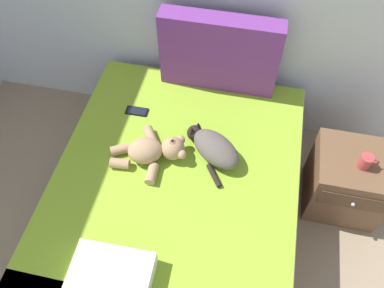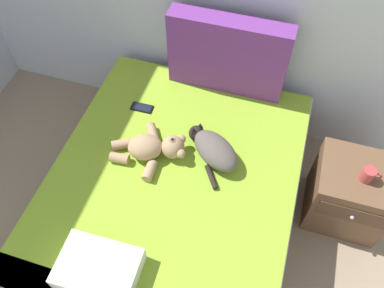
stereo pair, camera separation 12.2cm
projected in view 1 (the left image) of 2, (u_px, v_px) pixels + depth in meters
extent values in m
cube|color=brown|center=(176.00, 213.00, 2.60)|extent=(1.51, 1.95, 0.31)
cube|color=white|center=(174.00, 194.00, 2.39)|extent=(1.46, 1.89, 0.20)
cube|color=#8CB72D|center=(176.00, 176.00, 2.33)|extent=(1.45, 1.75, 0.02)
cube|color=#72338C|center=(219.00, 53.00, 2.56)|extent=(0.79, 0.14, 0.54)
ellipsoid|color=#59514C|center=(216.00, 149.00, 2.35)|extent=(0.39, 0.35, 0.15)
sphere|color=black|center=(195.00, 133.00, 2.45)|extent=(0.10, 0.10, 0.10)
cone|color=black|center=(192.00, 130.00, 2.39)|extent=(0.04, 0.04, 0.04)
cone|color=black|center=(198.00, 125.00, 2.41)|extent=(0.04, 0.04, 0.04)
cylinder|color=black|center=(214.00, 175.00, 2.31)|extent=(0.12, 0.15, 0.03)
ellipsoid|color=black|center=(210.00, 142.00, 2.45)|extent=(0.11, 0.10, 0.04)
ellipsoid|color=tan|center=(145.00, 151.00, 2.34)|extent=(0.25, 0.23, 0.14)
sphere|color=tan|center=(173.00, 148.00, 2.35)|extent=(0.14, 0.14, 0.14)
sphere|color=#8E6B49|center=(173.00, 144.00, 2.31)|extent=(0.06, 0.06, 0.06)
sphere|color=black|center=(172.00, 141.00, 2.29)|extent=(0.02, 0.02, 0.02)
sphere|color=tan|center=(180.00, 140.00, 2.38)|extent=(0.06, 0.06, 0.06)
sphere|color=tan|center=(182.00, 154.00, 2.32)|extent=(0.06, 0.06, 0.06)
cylinder|color=tan|center=(150.00, 136.00, 2.46)|extent=(0.12, 0.14, 0.06)
cylinder|color=tan|center=(120.00, 149.00, 2.40)|extent=(0.13, 0.11, 0.06)
cylinder|color=tan|center=(152.00, 174.00, 2.30)|extent=(0.07, 0.13, 0.06)
cylinder|color=tan|center=(120.00, 164.00, 2.34)|extent=(0.12, 0.07, 0.06)
cube|color=black|center=(137.00, 111.00, 2.62)|extent=(0.15, 0.07, 0.01)
cube|color=black|center=(137.00, 111.00, 2.61)|extent=(0.13, 0.06, 0.00)
cube|color=white|center=(111.00, 276.00, 1.92)|extent=(0.41, 0.29, 0.11)
cube|color=brown|center=(346.00, 181.00, 2.63)|extent=(0.48, 0.44, 0.50)
cube|color=brown|center=(353.00, 202.00, 2.41)|extent=(0.41, 0.01, 0.14)
sphere|color=#B2B2B7|center=(353.00, 205.00, 2.41)|extent=(0.02, 0.02, 0.02)
cylinder|color=#B23F3F|center=(365.00, 161.00, 2.37)|extent=(0.08, 0.08, 0.09)
torus|color=#B23F3F|center=(375.00, 162.00, 2.36)|extent=(0.06, 0.01, 0.06)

